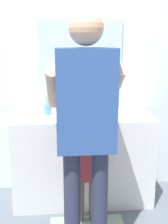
% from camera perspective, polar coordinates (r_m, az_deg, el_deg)
% --- Properties ---
extents(ground_plane, '(14.00, 14.00, 0.00)m').
position_cam_1_polar(ground_plane, '(2.90, 0.27, -19.20)').
color(ground_plane, slate).
extents(back_wall, '(4.40, 0.10, 2.70)m').
position_cam_1_polar(back_wall, '(3.06, -0.76, 9.51)').
color(back_wall, silver).
rests_on(back_wall, ground).
extents(vanity_cabinet, '(1.33, 0.54, 0.88)m').
position_cam_1_polar(vanity_cabinet, '(2.96, -0.25, -8.88)').
color(vanity_cabinet, white).
rests_on(vanity_cabinet, ground).
extents(sink_basin, '(0.39, 0.39, 0.11)m').
position_cam_1_polar(sink_basin, '(2.79, -0.23, 0.37)').
color(sink_basin, silver).
rests_on(sink_basin, vanity_cabinet).
extents(faucet, '(0.18, 0.14, 0.18)m').
position_cam_1_polar(faucet, '(3.01, -0.59, 1.86)').
color(faucet, '#B7BABF').
rests_on(faucet, vanity_cabinet).
extents(toothbrush_cup, '(0.07, 0.07, 0.21)m').
position_cam_1_polar(toothbrush_cup, '(2.85, -7.00, 0.51)').
color(toothbrush_cup, '#4C8EB2').
rests_on(toothbrush_cup, vanity_cabinet).
extents(soap_bottle, '(0.06, 0.06, 0.17)m').
position_cam_1_polar(soap_bottle, '(2.86, 6.11, 0.88)').
color(soap_bottle, gold).
rests_on(soap_bottle, vanity_cabinet).
extents(child_toddler, '(0.27, 0.28, 0.89)m').
position_cam_1_polar(child_toddler, '(2.56, 0.49, -10.39)').
color(child_toddler, '#6B5B4C').
rests_on(child_toddler, ground).
extents(adult_parent, '(0.55, 0.58, 1.77)m').
position_cam_1_polar(adult_parent, '(2.07, 0.33, -0.71)').
color(adult_parent, '#2D334C').
rests_on(adult_parent, ground).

